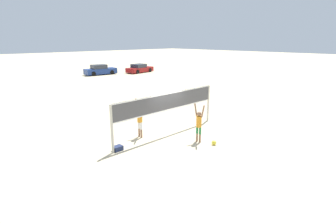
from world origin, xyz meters
The scene contains 8 objects.
ground_plane centered at (0.00, 0.00, 0.00)m, with size 200.00×200.00×0.00m, color beige.
volleyball_net centered at (0.00, 0.00, 1.70)m, with size 7.48×0.12×2.41m.
player_spiker centered at (0.34, -1.97, 1.08)m, with size 0.28×0.70×2.07m.
player_blocker centered at (-1.44, 0.74, 1.14)m, with size 0.28×0.71×2.17m.
volleyball centered at (0.61, -2.80, 0.12)m, with size 0.23×0.23×0.23m.
gear_bag centered at (-3.37, 0.07, 0.12)m, with size 0.47×0.34×0.23m.
parked_car_near centered at (16.63, 23.88, 0.62)m, with size 4.91×2.51×1.39m.
parked_car_mid centered at (10.66, 25.98, 0.68)m, with size 4.95×2.22×1.53m.
Camera 1 is at (-9.86, -10.21, 5.29)m, focal length 28.00 mm.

